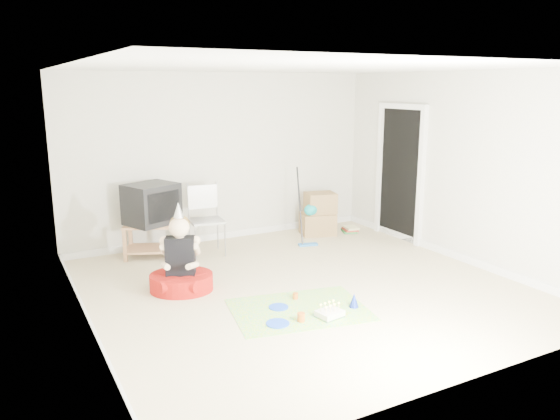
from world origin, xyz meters
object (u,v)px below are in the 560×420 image
tv_stand (153,237)px  seated_woman (181,272)px  cardboard_boxes (318,215)px  folding_chair (207,221)px  birthday_cake (330,314)px  crt_tv (151,204)px

tv_stand → seated_woman: (-0.07, -1.47, -0.05)m
cardboard_boxes → seated_woman: (-2.80, -1.38, -0.09)m
folding_chair → cardboard_boxes: folding_chair is taller
tv_stand → folding_chair: folding_chair is taller
birthday_cake → folding_chair: bearing=97.3°
crt_tv → seated_woman: (-0.07, -1.47, -0.54)m
folding_chair → birthday_cake: 2.77m
folding_chair → birthday_cake: bearing=-82.7°
cardboard_boxes → birthday_cake: cardboard_boxes is taller
crt_tv → seated_woman: size_ratio=0.61×
tv_stand → birthday_cake: size_ratio=3.11×
folding_chair → cardboard_boxes: (2.01, 0.17, -0.17)m
tv_stand → birthday_cake: (1.07, -2.97, -0.25)m
seated_woman → birthday_cake: bearing=-52.7°
tv_stand → birthday_cake: tv_stand is taller
crt_tv → folding_chair: crt_tv is taller
crt_tv → seated_woman: bearing=-115.5°
cardboard_boxes → seated_woman: 3.12m
crt_tv → folding_chair: size_ratio=0.64×
crt_tv → cardboard_boxes: 2.76m
tv_stand → seated_woman: seated_woman is taller
seated_woman → birthday_cake: (1.14, -1.50, -0.20)m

